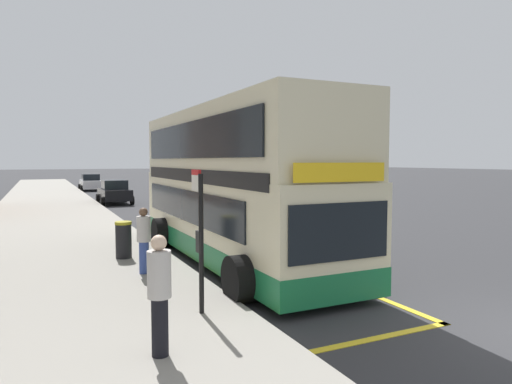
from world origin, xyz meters
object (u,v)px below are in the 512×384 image
Objects in this scene: parked_car_silver_across at (91,182)px; pedestrian_waiting_near_sign at (144,238)px; litter_bin at (124,240)px; bus_stop_sign at (200,228)px; pedestrian_further_back at (159,290)px; parked_car_black_behind at (114,192)px; double_decker_bus at (232,191)px.

parked_car_silver_across is 35.91m from pedestrian_waiting_near_sign.
pedestrian_waiting_near_sign is at bearing -85.48° from litter_bin.
bus_stop_sign is at bearing -84.78° from litter_bin.
bus_stop_sign is 2.03m from pedestrian_further_back.
parked_car_black_behind is 18.87m from litter_bin.
litter_bin is (-2.93, 1.07, -1.39)m from double_decker_bus.
pedestrian_further_back is at bearing -95.20° from litter_bin.
bus_stop_sign is 0.63× the size of parked_car_silver_across.
double_decker_bus is at bearing -20.01° from litter_bin.
litter_bin is at bearing 94.52° from pedestrian_waiting_near_sign.
parked_car_black_behind is 20.88m from pedestrian_waiting_near_sign.
pedestrian_further_back is at bearing -125.71° from bus_stop_sign.
parked_car_black_behind is 25.87m from pedestrian_further_back.
double_decker_bus is 2.52× the size of parked_car_black_behind.
double_decker_bus reaches higher than litter_bin.
litter_bin is at bearing 84.80° from pedestrian_further_back.
litter_bin is (-2.40, -33.80, -0.13)m from parked_car_silver_across.
bus_stop_sign is 39.26m from parked_car_silver_across.
pedestrian_waiting_near_sign is at bearing -160.62° from double_decker_bus.
bus_stop_sign is 5.52m from litter_bin.
litter_bin is at bearing 95.22° from bus_stop_sign.
pedestrian_further_back reaches higher than parked_car_silver_across.
pedestrian_further_back is at bearing -121.13° from double_decker_bus.
bus_stop_sign is at bearing -119.35° from double_decker_bus.
pedestrian_further_back is (-0.80, -4.93, 0.07)m from pedestrian_waiting_near_sign.
double_decker_bus is 3.42m from litter_bin.
pedestrian_waiting_near_sign is at bearing 84.71° from parked_car_black_behind.
pedestrian_further_back reaches higher than parked_car_black_behind.
parked_car_silver_across is (-0.06, 15.09, 0.00)m from parked_car_black_behind.
double_decker_bus is 19.82m from parked_car_black_behind.
parked_car_silver_across is 3.99× the size of litter_bin.
litter_bin is (-0.49, 5.40, -1.03)m from bus_stop_sign.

